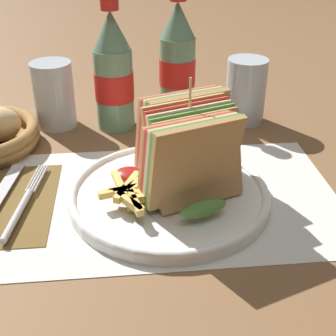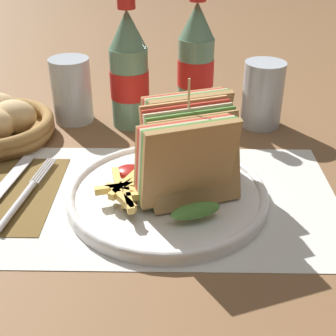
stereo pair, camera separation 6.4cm
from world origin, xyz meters
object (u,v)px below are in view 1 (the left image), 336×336
object	(u,v)px
glass_far	(54,99)
glass_near	(246,91)
coke_bottle_near	(114,74)
coke_bottle_far	(177,61)
club_sandwich	(188,149)
fork	(22,206)
plate_main	(169,194)

from	to	relation	value
glass_far	glass_near	bearing A→B (deg)	-2.55
coke_bottle_near	coke_bottle_far	world-z (taller)	same
club_sandwich	glass_near	size ratio (longest dim) A/B	1.72
fork	coke_bottle_near	distance (m)	0.30
club_sandwich	glass_near	distance (m)	0.28
club_sandwich	coke_bottle_near	xyz separation A→B (m)	(-0.10, 0.24, 0.02)
plate_main	coke_bottle_far	world-z (taller)	coke_bottle_far
coke_bottle_near	glass_near	xyz separation A→B (m)	(0.24, 0.00, -0.04)
plate_main	glass_near	world-z (taller)	glass_near
glass_near	plate_main	bearing A→B (deg)	-123.19
fork	coke_bottle_near	size ratio (longest dim) A/B	0.79
coke_bottle_near	coke_bottle_far	bearing A→B (deg)	29.07
plate_main	glass_far	xyz separation A→B (m)	(-0.18, 0.27, 0.04)
fork	glass_near	world-z (taller)	glass_near
club_sandwich	fork	bearing A→B (deg)	-176.17
coke_bottle_far	glass_near	xyz separation A→B (m)	(0.12, -0.07, -0.04)
fork	coke_bottle_near	xyz separation A→B (m)	(0.13, 0.26, 0.09)
club_sandwich	coke_bottle_near	world-z (taller)	coke_bottle_near
glass_near	coke_bottle_far	bearing A→B (deg)	151.10
club_sandwich	fork	size ratio (longest dim) A/B	1.11
plate_main	glass_near	bearing A→B (deg)	56.81
coke_bottle_near	coke_bottle_far	size ratio (longest dim) A/B	1.00
club_sandwich	coke_bottle_far	distance (m)	0.31
fork	glass_far	xyz separation A→B (m)	(0.02, 0.28, 0.04)
club_sandwich	coke_bottle_far	xyz separation A→B (m)	(0.02, 0.31, 0.02)
plate_main	coke_bottle_far	distance (m)	0.33
plate_main	fork	size ratio (longest dim) A/B	1.52
club_sandwich	coke_bottle_far	world-z (taller)	coke_bottle_far
coke_bottle_near	glass_far	world-z (taller)	coke_bottle_near
club_sandwich	glass_far	size ratio (longest dim) A/B	1.72
plate_main	glass_far	size ratio (longest dim) A/B	2.34
glass_near	glass_far	size ratio (longest dim) A/B	1.00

